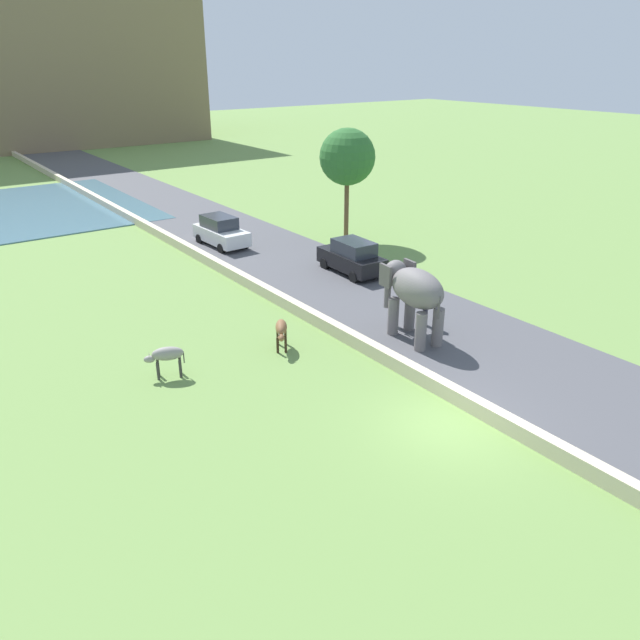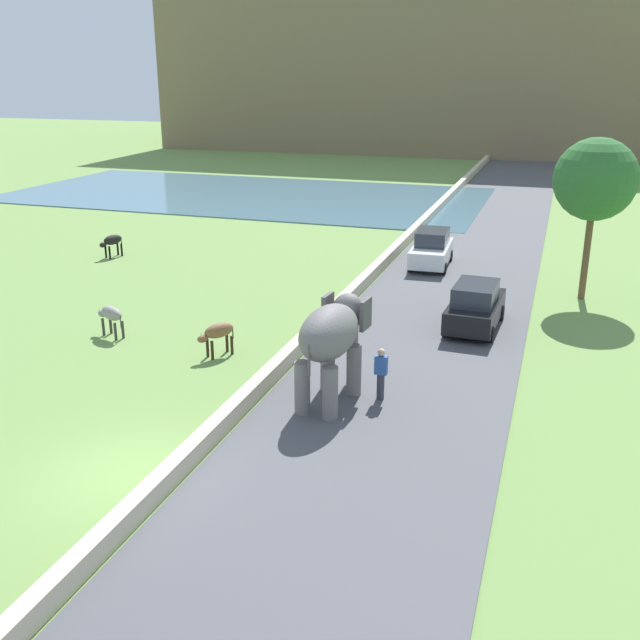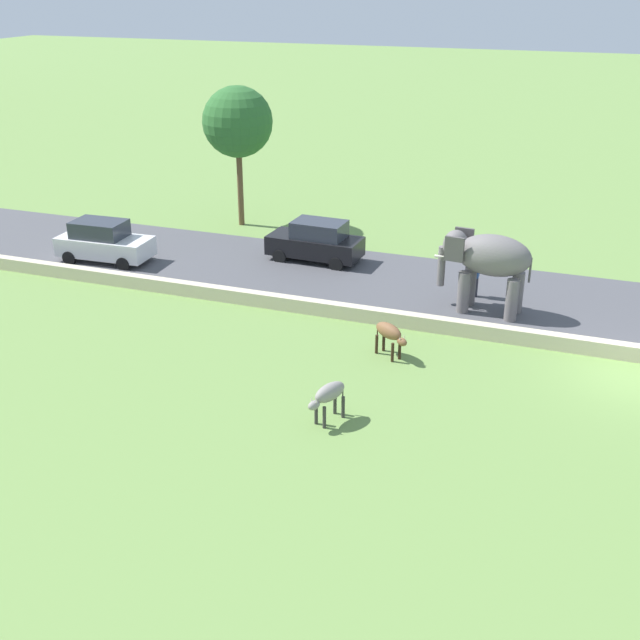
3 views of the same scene
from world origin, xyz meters
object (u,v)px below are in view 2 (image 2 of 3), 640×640
(cow_grey, at_px, (111,315))
(car_white, at_px, (432,249))
(person_beside_elephant, at_px, (381,373))
(cow_brown, at_px, (218,333))
(cow_black, at_px, (112,241))
(elephant, at_px, (332,337))
(car_black, at_px, (475,306))

(cow_grey, bearing_deg, car_white, 55.71)
(person_beside_elephant, relative_size, cow_brown, 1.21)
(cow_black, bearing_deg, cow_brown, -43.70)
(elephant, xyz_separation_m, cow_brown, (-4.72, 2.24, -1.20))
(cow_black, height_order, cow_brown, same)
(car_black, distance_m, cow_brown, 9.55)
(car_white, distance_m, cow_grey, 16.29)
(cow_black, xyz_separation_m, cow_brown, (11.21, -10.71, 0.00))
(car_white, bearing_deg, car_black, -69.69)
(car_black, relative_size, cow_grey, 2.90)
(person_beside_elephant, bearing_deg, car_black, 75.77)
(cow_brown, bearing_deg, person_beside_elephant, -15.78)
(cow_brown, bearing_deg, car_white, 71.39)
(cow_brown, bearing_deg, cow_grey, 173.69)
(car_white, bearing_deg, cow_grey, -124.29)
(car_black, bearing_deg, elephant, -112.13)
(person_beside_elephant, relative_size, car_white, 0.40)
(elephant, bearing_deg, car_black, 67.87)
(elephant, relative_size, cow_grey, 2.51)
(car_white, distance_m, car_black, 9.08)
(car_black, relative_size, cow_brown, 3.02)
(cow_black, bearing_deg, elephant, -39.12)
(elephant, height_order, cow_brown, elephant)
(car_white, height_order, cow_black, car_white)
(cow_grey, bearing_deg, cow_black, 123.38)
(car_black, bearing_deg, person_beside_elephant, -104.23)
(car_black, distance_m, cow_black, 19.77)
(elephant, height_order, car_black, elephant)
(person_beside_elephant, relative_size, cow_black, 1.15)
(car_white, bearing_deg, person_beside_elephant, -85.12)
(elephant, distance_m, person_beside_elephant, 1.84)
(elephant, xyz_separation_m, cow_black, (-15.93, 12.95, -1.20))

